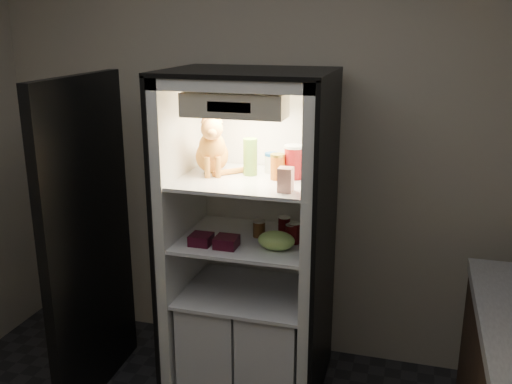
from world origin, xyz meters
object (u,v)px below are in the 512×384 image
at_px(soda_can_b, 294,233).
at_px(soda_can_c, 291,234).
at_px(salsa_jar, 278,167).
at_px(mayo_tub, 272,163).
at_px(pepper_jar, 294,162).
at_px(parmesan_shaker, 250,157).
at_px(refrigerator, 251,258).
at_px(condiment_jar, 259,228).
at_px(tabby_cat, 212,150).
at_px(berry_box_right, 226,242).
at_px(soda_can_a, 284,228).
at_px(cream_carton, 286,180).
at_px(grape_bag, 276,241).
at_px(berry_box_left, 201,239).

bearing_deg(soda_can_b, soda_can_c, -154.43).
bearing_deg(salsa_jar, mayo_tub, 116.29).
distance_m(pepper_jar, soda_can_c, 0.40).
xyz_separation_m(parmesan_shaker, soda_can_c, (0.26, -0.09, -0.40)).
distance_m(refrigerator, condiment_jar, 0.21).
height_order(refrigerator, tabby_cat, refrigerator).
height_order(salsa_jar, soda_can_c, salsa_jar).
bearing_deg(berry_box_right, soda_can_a, 38.71).
height_order(cream_carton, grape_bag, cream_carton).
relative_size(refrigerator, grape_bag, 9.34).
distance_m(pepper_jar, condiment_jar, 0.44).
relative_size(soda_can_b, berry_box_right, 0.97).
bearing_deg(berry_box_left, refrigerator, 46.60).
bearing_deg(grape_bag, soda_can_c, 61.92).
relative_size(parmesan_shaker, cream_carton, 1.66).
bearing_deg(soda_can_c, soda_can_b, 25.57).
distance_m(refrigerator, cream_carton, 0.67).
relative_size(pepper_jar, soda_can_b, 1.56).
relative_size(soda_can_b, condiment_jar, 1.20).
xyz_separation_m(soda_can_b, berry_box_right, (-0.34, -0.16, -0.03)).
height_order(mayo_tub, berry_box_right, mayo_tub).
distance_m(mayo_tub, berry_box_left, 0.59).
relative_size(tabby_cat, berry_box_left, 3.12).
distance_m(parmesan_shaker, berry_box_right, 0.49).
bearing_deg(mayo_tub, soda_can_a, -47.06).
bearing_deg(tabby_cat, soda_can_c, -29.23).
relative_size(salsa_jar, soda_can_b, 1.20).
bearing_deg(soda_can_b, condiment_jar, 167.06).
height_order(soda_can_b, berry_box_left, soda_can_b).
distance_m(tabby_cat, berry_box_right, 0.53).
height_order(soda_can_b, condiment_jar, soda_can_b).
distance_m(pepper_jar, cream_carton, 0.27).
height_order(parmesan_shaker, pepper_jar, parmesan_shaker).
relative_size(salsa_jar, cream_carton, 1.14).
height_order(parmesan_shaker, soda_can_a, parmesan_shaker).
bearing_deg(pepper_jar, soda_can_c, -84.70).
distance_m(salsa_jar, condiment_jar, 0.39).
xyz_separation_m(condiment_jar, grape_bag, (0.14, -0.16, 0.00)).
bearing_deg(mayo_tub, soda_can_b, -44.29).
height_order(parmesan_shaker, condiment_jar, parmesan_shaker).
distance_m(refrigerator, tabby_cat, 0.67).
height_order(refrigerator, soda_can_c, refrigerator).
xyz_separation_m(soda_can_b, grape_bag, (-0.07, -0.11, -0.01)).
height_order(tabby_cat, pepper_jar, tabby_cat).
bearing_deg(parmesan_shaker, grape_bag, -44.17).
distance_m(parmesan_shaker, soda_can_a, 0.44).
xyz_separation_m(mayo_tub, soda_can_b, (0.17, -0.17, -0.35)).
xyz_separation_m(mayo_tub, soda_can_a, (0.10, -0.11, -0.34)).
distance_m(tabby_cat, berry_box_left, 0.51).
bearing_deg(soda_can_b, mayo_tub, 135.71).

